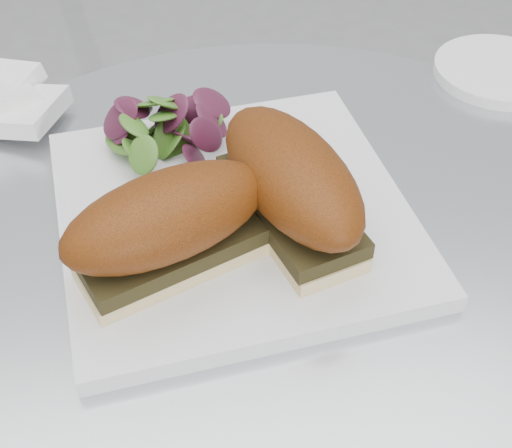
{
  "coord_description": "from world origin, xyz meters",
  "views": [
    {
      "loc": [
        -0.08,
        -0.37,
        1.14
      ],
      "look_at": [
        -0.02,
        0.02,
        0.77
      ],
      "focal_mm": 50.0,
      "sensor_mm": 36.0,
      "label": 1
    }
  ],
  "objects_px": {
    "sandwich_right": "(291,183)",
    "saucer": "(499,71)",
    "plate": "(233,213)",
    "sandwich_left": "(168,225)"
  },
  "relations": [
    {
      "from": "sandwich_left",
      "to": "saucer",
      "type": "bearing_deg",
      "value": 10.86
    },
    {
      "from": "plate",
      "to": "saucer",
      "type": "xyz_separation_m",
      "value": [
        0.31,
        0.18,
        -0.0
      ]
    },
    {
      "from": "plate",
      "to": "sandwich_right",
      "type": "relative_size",
      "value": 1.51
    },
    {
      "from": "sandwich_left",
      "to": "plate",
      "type": "bearing_deg",
      "value": 25.06
    },
    {
      "from": "sandwich_right",
      "to": "saucer",
      "type": "distance_m",
      "value": 0.34
    },
    {
      "from": "plate",
      "to": "saucer",
      "type": "bearing_deg",
      "value": 30.1
    },
    {
      "from": "plate",
      "to": "sandwich_right",
      "type": "xyz_separation_m",
      "value": [
        0.04,
        -0.03,
        0.05
      ]
    },
    {
      "from": "plate",
      "to": "sandwich_right",
      "type": "distance_m",
      "value": 0.07
    },
    {
      "from": "sandwich_right",
      "to": "plate",
      "type": "bearing_deg",
      "value": -139.55
    },
    {
      "from": "plate",
      "to": "sandwich_right",
      "type": "height_order",
      "value": "sandwich_right"
    }
  ]
}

